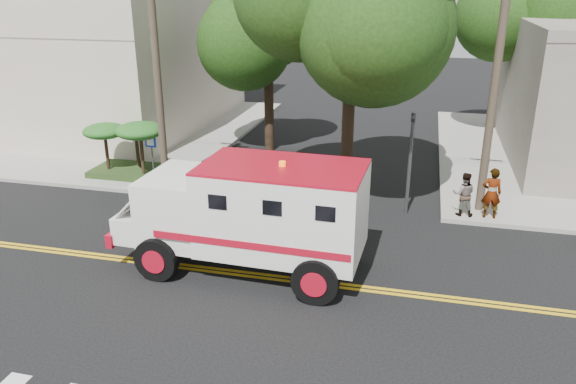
# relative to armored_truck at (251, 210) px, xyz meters

# --- Properties ---
(ground) EXTENTS (100.00, 100.00, 0.00)m
(ground) POSITION_rel_armored_truck_xyz_m (0.27, -0.34, -1.81)
(ground) COLOR black
(ground) RESTS_ON ground
(sidewalk_nw) EXTENTS (17.00, 17.00, 0.15)m
(sidewalk_nw) POSITION_rel_armored_truck_xyz_m (-13.23, 13.16, -1.73)
(sidewalk_nw) COLOR gray
(sidewalk_nw) RESTS_ON ground
(building_left) EXTENTS (16.00, 14.00, 10.00)m
(building_left) POSITION_rel_armored_truck_xyz_m (-15.23, 14.66, 3.34)
(building_left) COLOR #BFB09C
(building_left) RESTS_ON sidewalk_nw
(utility_pole_left) EXTENTS (0.28, 0.28, 9.00)m
(utility_pole_left) POSITION_rel_armored_truck_xyz_m (-5.33, 5.66, 2.69)
(utility_pole_left) COLOR #382D23
(utility_pole_left) RESTS_ON ground
(utility_pole_right) EXTENTS (0.28, 0.28, 9.00)m
(utility_pole_right) POSITION_rel_armored_truck_xyz_m (6.57, 5.86, 2.69)
(utility_pole_right) COLOR #382D23
(utility_pole_right) RESTS_ON ground
(tree_left) EXTENTS (4.48, 4.20, 7.70)m
(tree_left) POSITION_rel_armored_truck_xyz_m (-2.41, 11.44, 3.92)
(tree_left) COLOR black
(tree_left) RESTS_ON ground
(tree_right) EXTENTS (4.80, 4.50, 8.20)m
(tree_right) POSITION_rel_armored_truck_xyz_m (9.11, 15.43, 4.29)
(tree_right) COLOR black
(tree_right) RESTS_ON ground
(traffic_signal) EXTENTS (0.15, 0.18, 3.60)m
(traffic_signal) POSITION_rel_armored_truck_xyz_m (4.07, 5.26, 0.42)
(traffic_signal) COLOR #3F3F42
(traffic_signal) RESTS_ON ground
(accessibility_sign) EXTENTS (0.45, 0.10, 2.02)m
(accessibility_sign) POSITION_rel_armored_truck_xyz_m (-5.93, 5.83, -0.44)
(accessibility_sign) COLOR #3F3F42
(accessibility_sign) RESTS_ON ground
(palm_planter) EXTENTS (3.52, 2.63, 2.36)m
(palm_planter) POSITION_rel_armored_truck_xyz_m (-7.17, 6.28, -0.16)
(palm_planter) COLOR #1E3314
(palm_planter) RESTS_ON sidewalk_nw
(armored_truck) EXTENTS (7.07, 3.04, 3.18)m
(armored_truck) POSITION_rel_armored_truck_xyz_m (0.00, 0.00, 0.00)
(armored_truck) COLOR white
(armored_truck) RESTS_ON ground
(pedestrian_a) EXTENTS (0.67, 0.47, 1.76)m
(pedestrian_a) POSITION_rel_armored_truck_xyz_m (6.84, 5.16, -0.78)
(pedestrian_a) COLOR gray
(pedestrian_a) RESTS_ON sidewalk_ne
(pedestrian_b) EXTENTS (0.75, 0.58, 1.53)m
(pedestrian_b) POSITION_rel_armored_truck_xyz_m (5.95, 5.16, -0.89)
(pedestrian_b) COLOR gray
(pedestrian_b) RESTS_ON sidewalk_ne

